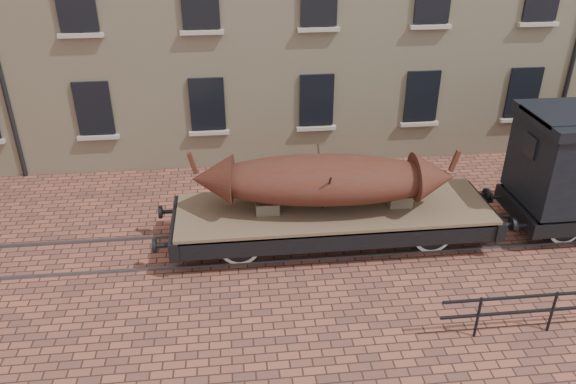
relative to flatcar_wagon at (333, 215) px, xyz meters
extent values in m
plane|color=brown|center=(-0.69, 0.00, -0.84)|extent=(90.00, 90.00, 0.00)
cube|color=black|center=(-6.69, 4.96, 1.36)|extent=(1.10, 0.12, 1.70)
cube|color=#AEA597|center=(-6.69, 4.90, 0.41)|extent=(1.30, 0.18, 0.12)
cube|color=black|center=(-3.19, 4.96, 1.36)|extent=(1.10, 0.12, 1.70)
cube|color=#AEA597|center=(-3.19, 4.90, 0.41)|extent=(1.30, 0.18, 0.12)
cube|color=black|center=(0.31, 4.96, 1.36)|extent=(1.10, 0.12, 1.70)
cube|color=#AEA597|center=(0.31, 4.90, 0.41)|extent=(1.30, 0.18, 0.12)
cube|color=black|center=(3.81, 4.96, 1.36)|extent=(1.10, 0.12, 1.70)
cube|color=#AEA597|center=(3.81, 4.90, 0.41)|extent=(1.30, 0.18, 0.12)
cube|color=black|center=(7.31, 4.96, 1.36)|extent=(1.10, 0.12, 1.70)
cube|color=#AEA597|center=(7.31, 4.90, 0.41)|extent=(1.30, 0.18, 0.12)
cube|color=black|center=(-6.69, 4.96, 4.56)|extent=(1.10, 0.12, 1.70)
cube|color=#AEA597|center=(-6.69, 4.90, 3.61)|extent=(1.30, 0.18, 0.12)
cube|color=#AEA597|center=(-3.19, 4.90, 3.61)|extent=(1.30, 0.18, 0.12)
cube|color=#AEA597|center=(0.31, 4.90, 3.61)|extent=(1.30, 0.18, 0.12)
cube|color=#AEA597|center=(3.81, 4.90, 3.61)|extent=(1.30, 0.18, 0.12)
cube|color=#AEA597|center=(7.31, 4.90, 3.61)|extent=(1.30, 0.18, 0.12)
cube|color=#59595E|center=(-0.69, -0.72, -0.81)|extent=(30.00, 0.08, 0.06)
cube|color=#59595E|center=(-0.69, 0.72, -0.81)|extent=(30.00, 0.08, 0.06)
cylinder|color=black|center=(2.31, -3.80, -0.34)|extent=(0.06, 0.06, 1.00)
cylinder|color=black|center=(3.91, -3.80, -0.34)|extent=(0.06, 0.06, 1.00)
cube|color=brown|center=(0.00, 0.00, 0.15)|extent=(7.94, 2.33, 0.13)
cube|color=black|center=(0.00, -1.08, -0.10)|extent=(7.94, 0.17, 0.48)
cube|color=black|center=(0.00, 1.08, -0.10)|extent=(7.94, 0.17, 0.48)
cube|color=black|center=(-3.97, 0.00, -0.10)|extent=(0.23, 2.43, 0.48)
cylinder|color=black|center=(-4.26, -0.79, -0.10)|extent=(0.37, 0.11, 0.11)
cylinder|color=black|center=(-4.44, -0.79, -0.10)|extent=(0.08, 0.34, 0.34)
cylinder|color=black|center=(-4.26, 0.79, -0.10)|extent=(0.37, 0.11, 0.11)
cylinder|color=black|center=(-4.44, 0.79, -0.10)|extent=(0.08, 0.34, 0.34)
cube|color=black|center=(3.97, 0.00, -0.10)|extent=(0.23, 2.43, 0.48)
cylinder|color=black|center=(4.26, -0.79, -0.10)|extent=(0.37, 0.11, 0.11)
cylinder|color=black|center=(4.44, -0.79, -0.10)|extent=(0.08, 0.34, 0.34)
cylinder|color=black|center=(4.26, 0.79, -0.10)|extent=(0.37, 0.11, 0.11)
cylinder|color=black|center=(4.44, 0.79, -0.10)|extent=(0.08, 0.34, 0.34)
cylinder|color=black|center=(-2.43, 0.00, -0.34)|extent=(0.11, 2.01, 0.11)
cylinder|color=silver|center=(-2.43, -0.72, -0.34)|extent=(1.02, 0.07, 1.02)
cylinder|color=black|center=(-2.43, -0.72, -0.34)|extent=(0.83, 0.11, 0.83)
cube|color=black|center=(-2.43, -0.85, -0.08)|extent=(0.95, 0.08, 0.11)
cylinder|color=silver|center=(-2.43, 0.72, -0.34)|extent=(1.02, 0.07, 1.02)
cylinder|color=black|center=(-2.43, 0.72, -0.34)|extent=(0.83, 0.11, 0.83)
cube|color=black|center=(-2.43, 0.85, -0.08)|extent=(0.95, 0.08, 0.11)
cylinder|color=black|center=(2.43, 0.00, -0.34)|extent=(0.11, 2.01, 0.11)
cylinder|color=silver|center=(2.43, -0.72, -0.34)|extent=(1.02, 0.07, 1.02)
cylinder|color=black|center=(2.43, -0.72, -0.34)|extent=(0.83, 0.11, 0.83)
cube|color=black|center=(2.43, -0.85, -0.08)|extent=(0.95, 0.08, 0.11)
cylinder|color=silver|center=(2.43, 0.72, -0.34)|extent=(1.02, 0.07, 1.02)
cylinder|color=black|center=(2.43, 0.72, -0.34)|extent=(0.83, 0.11, 0.83)
cube|color=black|center=(2.43, 0.85, -0.08)|extent=(0.95, 0.08, 0.11)
cube|color=black|center=(0.00, 0.00, -0.26)|extent=(4.23, 0.06, 0.06)
cube|color=#675E48|center=(-1.69, 0.00, 0.36)|extent=(0.58, 0.53, 0.30)
cube|color=#675E48|center=(1.69, 0.00, 0.36)|extent=(0.58, 0.53, 0.30)
ellipsoid|color=#4A1A0F|center=(-0.29, 0.00, 1.02)|extent=(5.92, 2.30, 1.16)
cone|color=#4A1A0F|center=(-3.02, 0.24, 1.07)|extent=(1.09, 1.18, 1.10)
cube|color=#4A1A0F|center=(-3.47, 0.28, 1.50)|extent=(0.24, 0.14, 0.56)
cone|color=#4A1A0F|center=(2.45, -0.24, 1.07)|extent=(1.09, 1.18, 1.10)
cube|color=#4A1A0F|center=(2.90, -0.28, 1.50)|extent=(0.24, 0.14, 0.56)
cylinder|color=#2C2218|center=(-0.29, -0.47, 0.89)|extent=(0.05, 0.99, 1.39)
cylinder|color=#2C2218|center=(-0.29, 0.47, 0.89)|extent=(0.05, 0.99, 1.39)
cube|color=black|center=(4.97, 0.00, -0.19)|extent=(0.21, 2.24, 0.42)
cylinder|color=black|center=(4.55, -0.75, -0.19)|extent=(0.07, 0.30, 0.30)
cylinder|color=black|center=(4.55, 0.75, -0.19)|extent=(0.07, 0.30, 0.30)
cylinder|color=black|center=(5.99, 0.00, -0.40)|extent=(0.09, 1.77, 0.09)
cylinder|color=silver|center=(5.99, -0.72, -0.40)|extent=(0.90, 0.07, 0.90)
cylinder|color=black|center=(5.99, -0.72, -0.40)|extent=(0.73, 0.09, 0.73)
cylinder|color=silver|center=(5.99, 0.72, -0.40)|extent=(0.90, 0.07, 0.90)
cylinder|color=black|center=(5.99, 0.72, -0.40)|extent=(0.73, 0.09, 0.73)
cube|color=black|center=(4.95, 0.00, 1.67)|extent=(0.07, 0.56, 0.56)
camera|label=1|loc=(-2.52, -12.16, 7.33)|focal=35.00mm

